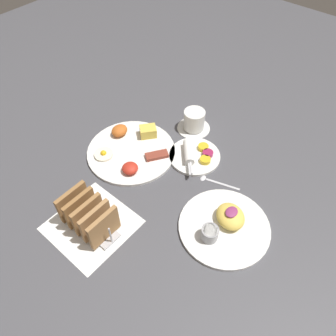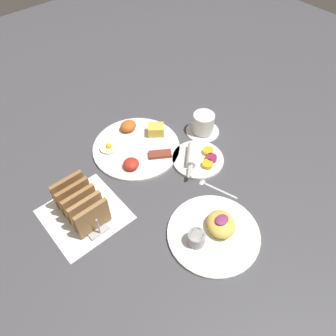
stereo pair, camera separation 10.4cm
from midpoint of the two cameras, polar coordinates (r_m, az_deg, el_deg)
ground_plane at (r=1.02m, az=2.81°, el=-4.37°), size 3.00×3.00×0.00m
napkin_flat at (r=0.99m, az=-11.43°, el=-8.10°), size 0.22×0.22×0.00m
plate_breakfast at (r=1.13m, az=-2.92°, el=3.80°), size 0.30×0.30×0.05m
plate_condiments at (r=1.10m, az=7.92°, el=1.54°), size 0.18×0.17×0.04m
plate_foreground at (r=0.94m, az=11.25°, el=-10.97°), size 0.26×0.26×0.06m
toast_rack at (r=0.95m, az=-11.89°, el=-6.45°), size 0.10×0.18×0.10m
coffee_cup at (r=1.19m, az=8.68°, el=7.41°), size 0.12×0.12×0.08m
teaspoon at (r=1.04m, az=10.44°, el=-3.29°), size 0.05×0.12×0.01m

